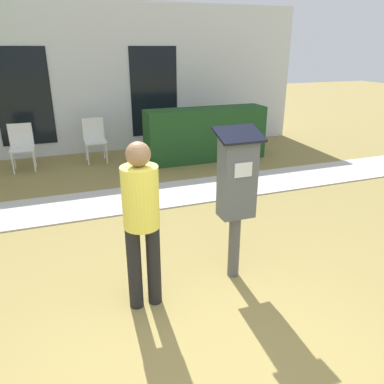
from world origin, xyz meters
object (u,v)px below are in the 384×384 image
object	(u,v)px
person_standing	(141,215)
outdoor_chair_left	(22,143)
parking_meter	(237,186)
outdoor_chair_middle	(94,136)

from	to	relation	value
person_standing	outdoor_chair_left	world-z (taller)	person_standing
parking_meter	outdoor_chair_left	xyz separation A→B (m)	(-2.26, 4.78, -0.49)
parking_meter	outdoor_chair_middle	size ratio (longest dim) A/B	1.77
parking_meter	person_standing	xyz separation A→B (m)	(-0.99, -0.15, -0.09)
parking_meter	outdoor_chair_middle	xyz separation A→B (m)	(-0.85, 4.91, -0.49)
person_standing	outdoor_chair_middle	distance (m)	5.07
parking_meter	person_standing	world-z (taller)	parking_meter
outdoor_chair_left	parking_meter	bearing A→B (deg)	-83.71
parking_meter	outdoor_chair_middle	distance (m)	5.01
parking_meter	outdoor_chair_left	bearing A→B (deg)	115.30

